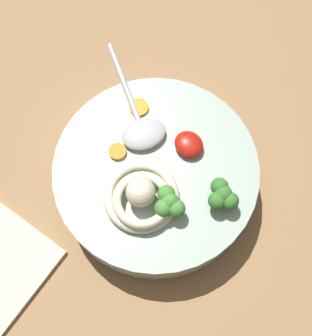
% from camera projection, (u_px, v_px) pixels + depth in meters
% --- Properties ---
extents(table_slab, '(1.32, 1.32, 0.04)m').
position_uv_depth(table_slab, '(155.00, 182.00, 0.66)').
color(table_slab, '#936D47').
rests_on(table_slab, ground).
extents(soup_bowl, '(0.27, 0.27, 0.07)m').
position_uv_depth(soup_bowl, '(156.00, 176.00, 0.61)').
color(soup_bowl, '#9EB2A3').
rests_on(soup_bowl, table_slab).
extents(noodle_pile, '(0.11, 0.10, 0.04)m').
position_uv_depth(noodle_pile, '(141.00, 196.00, 0.55)').
color(noodle_pile, beige).
rests_on(noodle_pile, soup_bowl).
extents(soup_spoon, '(0.17, 0.10, 0.02)m').
position_uv_depth(soup_spoon, '(140.00, 125.00, 0.59)').
color(soup_spoon, '#B7B7BC').
rests_on(soup_spoon, soup_bowl).
extents(chili_sauce_dollop, '(0.04, 0.04, 0.02)m').
position_uv_depth(chili_sauce_dollop, '(189.00, 144.00, 0.58)').
color(chili_sauce_dollop, '#B2190F').
rests_on(chili_sauce_dollop, soup_bowl).
extents(broccoli_floret_beside_noodles, '(0.04, 0.04, 0.03)m').
position_uv_depth(broccoli_floret_beside_noodles, '(169.00, 203.00, 0.54)').
color(broccoli_floret_beside_noodles, '#7A9E60').
rests_on(broccoli_floret_beside_noodles, soup_bowl).
extents(broccoli_floret_left, '(0.04, 0.04, 0.03)m').
position_uv_depth(broccoli_floret_left, '(222.00, 196.00, 0.54)').
color(broccoli_floret_left, '#7A9E60').
rests_on(broccoli_floret_left, soup_bowl).
extents(carrot_slice_center, '(0.02, 0.02, 0.01)m').
position_uv_depth(carrot_slice_center, '(118.00, 152.00, 0.58)').
color(carrot_slice_center, orange).
rests_on(carrot_slice_center, soup_bowl).
extents(carrot_slice_extra_b, '(0.03, 0.03, 0.00)m').
position_uv_depth(carrot_slice_extra_b, '(139.00, 107.00, 0.60)').
color(carrot_slice_extra_b, orange).
rests_on(carrot_slice_extra_b, soup_bowl).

